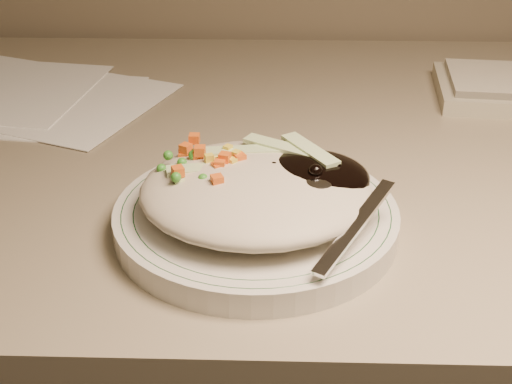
{
  "coord_description": "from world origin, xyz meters",
  "views": [
    {
      "loc": [
        -0.07,
        0.68,
        1.07
      ],
      "look_at": [
        -0.08,
        1.19,
        0.78
      ],
      "focal_mm": 50.0,
      "sensor_mm": 36.0,
      "label": 1
    }
  ],
  "objects": [
    {
      "name": "plate",
      "position": [
        -0.08,
        1.19,
        0.75
      ],
      "size": [
        0.24,
        0.24,
        0.02
      ],
      "primitive_type": "cylinder",
      "color": "silver",
      "rests_on": "desk"
    },
    {
      "name": "papers",
      "position": [
        -0.4,
        1.49,
        0.74
      ],
      "size": [
        0.43,
        0.31,
        0.0
      ],
      "color": "white",
      "rests_on": "desk"
    },
    {
      "name": "meal",
      "position": [
        -0.08,
        1.19,
        0.78
      ],
      "size": [
        0.21,
        0.19,
        0.05
      ],
      "color": "#B0A68F",
      "rests_on": "plate"
    },
    {
      "name": "plate_rim",
      "position": [
        -0.08,
        1.19,
        0.76
      ],
      "size": [
        0.23,
        0.23,
        0.0
      ],
      "color": "#144723",
      "rests_on": "plate"
    },
    {
      "name": "desk",
      "position": [
        0.0,
        1.38,
        0.54
      ],
      "size": [
        1.4,
        0.7,
        0.74
      ],
      "color": "gray",
      "rests_on": "ground"
    }
  ]
}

